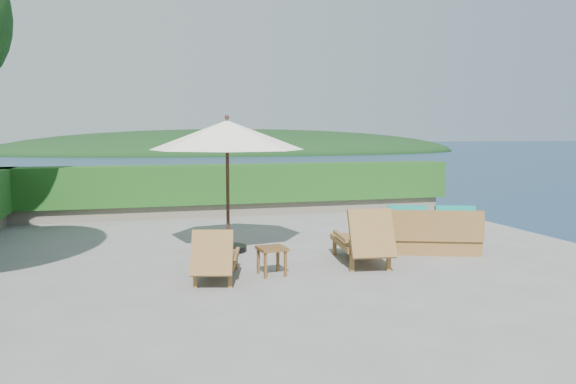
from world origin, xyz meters
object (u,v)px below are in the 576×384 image
object	(u,v)px
side_table	(272,252)
wicker_loveseat	(428,233)
patio_umbrella	(227,136)
lounge_left	(216,258)
lounge_right	(363,240)

from	to	relation	value
side_table	wicker_loveseat	world-z (taller)	wicker_loveseat
patio_umbrella	wicker_loveseat	xyz separation A→B (m)	(3.54, -1.01, -1.77)
patio_umbrella	lounge_left	xyz separation A→B (m)	(-0.52, -1.98, -1.77)
patio_umbrella	wicker_loveseat	size ratio (longest dim) A/B	1.62
lounge_left	lounge_right	size ratio (longest dim) A/B	0.85
lounge_left	lounge_right	xyz separation A→B (m)	(2.50, 0.37, 0.07)
patio_umbrella	lounge_right	size ratio (longest dim) A/B	1.83
patio_umbrella	lounge_right	bearing A→B (deg)	-39.22
side_table	wicker_loveseat	bearing A→B (deg)	15.63
lounge_right	side_table	size ratio (longest dim) A/B	3.92
lounge_left	side_table	world-z (taller)	lounge_left
patio_umbrella	lounge_left	world-z (taller)	patio_umbrella
lounge_right	lounge_left	bearing A→B (deg)	-163.54
lounge_right	patio_umbrella	bearing A→B (deg)	148.78
patio_umbrella	lounge_left	distance (m)	2.71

